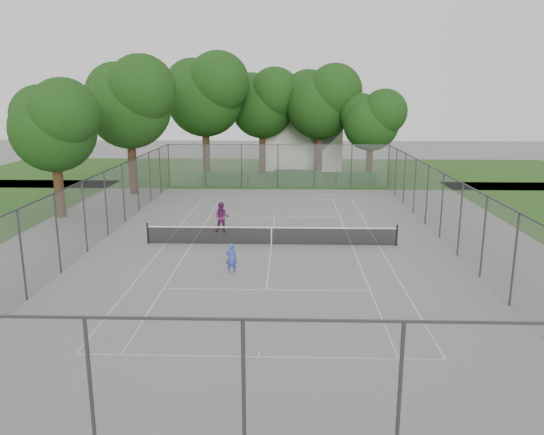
{
  "coord_description": "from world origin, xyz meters",
  "views": [
    {
      "loc": [
        0.83,
        -26.17,
        7.64
      ],
      "look_at": [
        0.0,
        1.0,
        1.2
      ],
      "focal_mm": 35.0,
      "sensor_mm": 36.0,
      "label": 1
    }
  ],
  "objects_px": {
    "girl_player": "(231,258)",
    "woman_player": "(222,217)",
    "tennis_net": "(271,235)",
    "house": "(301,129)"
  },
  "relations": [
    {
      "from": "girl_player",
      "to": "woman_player",
      "type": "bearing_deg",
      "value": -84.46
    },
    {
      "from": "house",
      "to": "woman_player",
      "type": "relative_size",
      "value": 5.77
    },
    {
      "from": "tennis_net",
      "to": "girl_player",
      "type": "distance_m",
      "value": 4.65
    },
    {
      "from": "house",
      "to": "tennis_net",
      "type": "bearing_deg",
      "value": -94.29
    },
    {
      "from": "house",
      "to": "girl_player",
      "type": "relative_size",
      "value": 7.5
    },
    {
      "from": "girl_player",
      "to": "woman_player",
      "type": "relative_size",
      "value": 0.77
    },
    {
      "from": "tennis_net",
      "to": "girl_player",
      "type": "xyz_separation_m",
      "value": [
        -1.6,
        -4.37,
        0.15
      ]
    },
    {
      "from": "tennis_net",
      "to": "woman_player",
      "type": "bearing_deg",
      "value": 139.78
    },
    {
      "from": "tennis_net",
      "to": "house",
      "type": "distance_m",
      "value": 29.12
    },
    {
      "from": "tennis_net",
      "to": "house",
      "type": "relative_size",
      "value": 1.3
    }
  ]
}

